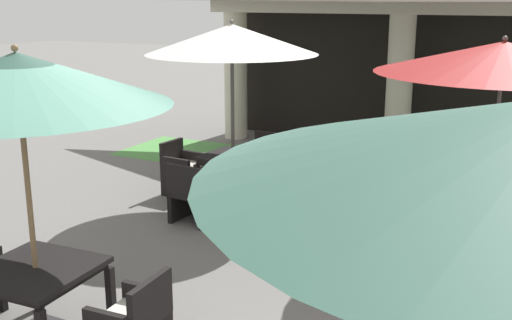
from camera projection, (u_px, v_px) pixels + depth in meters
The scene contains 14 objects.
lawn_strip at pixel (372, 175), 11.03m from camera, with size 10.14×1.87×0.01m, color #519347.
patio_table_near_foreground at pixel (488, 209), 7.39m from camera, with size 1.05×1.05×0.72m.
patio_umbrella_near_foreground at pixel (503, 59), 6.95m from camera, with size 2.83×2.83×2.62m.
patio_chair_near_foreground_north at pixel (487, 200), 8.38m from camera, with size 0.67×0.64×0.88m.
patio_chair_near_foreground_south at pixel (486, 260), 6.52m from camera, with size 0.62×0.64×0.81m.
patio_chair_near_foreground_west at pixel (398, 217), 7.78m from camera, with size 0.64×0.70×0.90m.
patio_table_mid_left at pixel (36, 277), 5.58m from camera, with size 1.01×1.01×0.73m.
patio_umbrella_mid_left at pixel (18, 82), 5.15m from camera, with size 2.53×2.53×2.67m.
patio_table_far_back at pixel (233, 162), 9.36m from camera, with size 0.91×0.91×0.76m.
patio_umbrella_far_back at pixel (232, 41), 8.91m from camera, with size 2.47×2.47×2.72m.
patio_chair_far_back_north at pixel (265, 163), 10.21m from camera, with size 0.66×0.54×0.89m.
patio_chair_far_back_west at pixel (183, 169), 9.91m from camera, with size 0.60×0.59×0.84m.
patio_chair_far_back_south at pixel (195, 194), 8.64m from camera, with size 0.64×0.62×0.86m.
terracotta_urn at pixel (329, 184), 9.97m from camera, with size 0.28×0.28×0.39m.
Camera 1 is at (2.97, -3.53, 3.05)m, focal length 44.23 mm.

